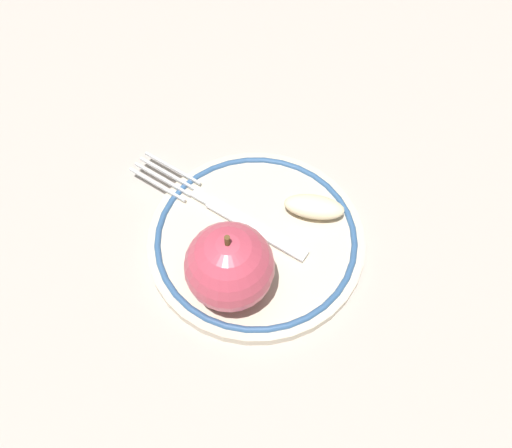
{
  "coord_description": "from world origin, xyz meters",
  "views": [
    {
      "loc": [
        0.09,
        0.24,
        0.46
      ],
      "look_at": [
        0.01,
        -0.02,
        0.03
      ],
      "focal_mm": 40.0,
      "sensor_mm": 36.0,
      "label": 1
    }
  ],
  "objects_px": {
    "plate": "(256,239)",
    "apple_slice_front": "(314,207)",
    "apple_red_whole": "(229,267)",
    "fork": "(222,209)"
  },
  "relations": [
    {
      "from": "plate",
      "to": "apple_slice_front",
      "type": "height_order",
      "value": "apple_slice_front"
    },
    {
      "from": "plate",
      "to": "apple_red_whole",
      "type": "bearing_deg",
      "value": 49.91
    },
    {
      "from": "apple_red_whole",
      "to": "fork",
      "type": "distance_m",
      "value": 0.09
    },
    {
      "from": "apple_red_whole",
      "to": "apple_slice_front",
      "type": "bearing_deg",
      "value": -151.71
    },
    {
      "from": "apple_red_whole",
      "to": "fork",
      "type": "height_order",
      "value": "apple_red_whole"
    },
    {
      "from": "apple_slice_front",
      "to": "fork",
      "type": "bearing_deg",
      "value": -171.59
    },
    {
      "from": "fork",
      "to": "apple_slice_front",
      "type": "bearing_deg",
      "value": -147.88
    },
    {
      "from": "fork",
      "to": "plate",
      "type": "bearing_deg",
      "value": 172.13
    },
    {
      "from": "plate",
      "to": "apple_slice_front",
      "type": "bearing_deg",
      "value": -171.93
    },
    {
      "from": "apple_slice_front",
      "to": "fork",
      "type": "distance_m",
      "value": 0.09
    }
  ]
}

